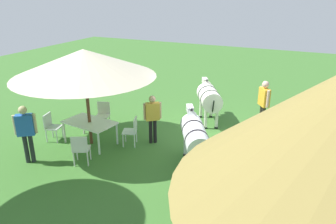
# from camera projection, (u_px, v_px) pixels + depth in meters

# --- Properties ---
(ground_plane) EXTENTS (36.00, 36.00, 0.00)m
(ground_plane) POSITION_uv_depth(u_px,v_px,m) (208.00, 139.00, 10.67)
(ground_plane) COLOR #3B6E2C
(shade_umbrella) EXTENTS (4.22, 4.22, 3.00)m
(shade_umbrella) POSITION_uv_depth(u_px,v_px,m) (84.00, 63.00, 9.48)
(shade_umbrella) COLOR brown
(shade_umbrella) RESTS_ON ground_plane
(patio_dining_table) EXTENTS (1.71, 1.14, 0.74)m
(patio_dining_table) POSITION_uv_depth(u_px,v_px,m) (90.00, 124.00, 10.17)
(patio_dining_table) COLOR white
(patio_dining_table) RESTS_ON ground_plane
(patio_chair_near_hut) EXTENTS (0.58, 0.57, 0.90)m
(patio_chair_near_hut) POSITION_uv_depth(u_px,v_px,m) (81.00, 148.00, 8.98)
(patio_chair_near_hut) COLOR silver
(patio_chair_near_hut) RESTS_ON ground_plane
(patio_chair_east_end) EXTENTS (0.55, 0.56, 0.90)m
(patio_chair_east_end) POSITION_uv_depth(u_px,v_px,m) (132.00, 129.00, 10.14)
(patio_chair_east_end) COLOR white
(patio_chair_east_end) RESTS_ON ground_plane
(patio_chair_west_end) EXTENTS (0.55, 0.53, 0.90)m
(patio_chair_west_end) POSITION_uv_depth(u_px,v_px,m) (103.00, 113.00, 11.46)
(patio_chair_west_end) COLOR white
(patio_chair_west_end) RESTS_ON ground_plane
(patio_chair_near_lawn) EXTENTS (0.51, 0.53, 0.90)m
(patio_chair_near_lawn) POSITION_uv_depth(u_px,v_px,m) (51.00, 125.00, 10.46)
(patio_chair_near_lawn) COLOR silver
(patio_chair_near_lawn) RESTS_ON ground_plane
(guest_beside_umbrella) EXTENTS (0.46, 0.42, 1.58)m
(guest_beside_umbrella) POSITION_uv_depth(u_px,v_px,m) (153.00, 115.00, 10.12)
(guest_beside_umbrella) COLOR black
(guest_beside_umbrella) RESTS_ON ground_plane
(guest_behind_table) EXTENTS (0.51, 0.44, 1.69)m
(guest_behind_table) POSITION_uv_depth(u_px,v_px,m) (26.00, 129.00, 8.94)
(guest_behind_table) COLOR #1F2527
(guest_behind_table) RESTS_ON ground_plane
(standing_watcher) EXTENTS (0.45, 0.53, 1.74)m
(standing_watcher) POSITION_uv_depth(u_px,v_px,m) (264.00, 101.00, 11.08)
(standing_watcher) COLOR black
(standing_watcher) RESTS_ON ground_plane
(zebra_nearest_camera) EXTENTS (1.29, 1.90, 1.49)m
(zebra_nearest_camera) POSITION_uv_depth(u_px,v_px,m) (209.00, 97.00, 11.72)
(zebra_nearest_camera) COLOR silver
(zebra_nearest_camera) RESTS_ON ground_plane
(zebra_by_umbrella) EXTENTS (1.39, 2.13, 1.46)m
(zebra_by_umbrella) POSITION_uv_depth(u_px,v_px,m) (195.00, 135.00, 8.79)
(zebra_by_umbrella) COLOR silver
(zebra_by_umbrella) RESTS_ON ground_plane
(zebra_toward_hut) EXTENTS (1.14, 1.96, 1.54)m
(zebra_toward_hut) POSITION_uv_depth(u_px,v_px,m) (322.00, 118.00, 9.71)
(zebra_toward_hut) COLOR silver
(zebra_toward_hut) RESTS_ON ground_plane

